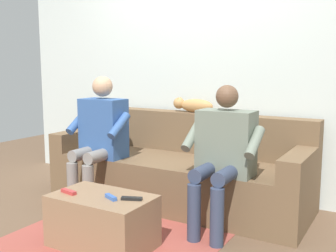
{
  "coord_description": "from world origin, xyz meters",
  "views": [
    {
      "loc": [
        -1.76,
        3.07,
        1.26
      ],
      "look_at": [
        0.0,
        0.06,
        0.74
      ],
      "focal_mm": 42.96,
      "sensor_mm": 36.0,
      "label": 1
    }
  ],
  "objects_px": {
    "couch": "(179,171)",
    "person_right_seated": "(100,133)",
    "person_left_seated": "(223,150)",
    "remote_blue": "(111,197)",
    "cat_on_backrest": "(193,105)",
    "coffee_table": "(102,221)",
    "remote_red": "(69,192)",
    "remote_black": "(132,199)"
  },
  "relations": [
    {
      "from": "couch",
      "to": "person_right_seated",
      "type": "distance_m",
      "value": 0.82
    },
    {
      "from": "person_left_seated",
      "to": "remote_blue",
      "type": "xyz_separation_m",
      "value": [
        0.51,
        0.73,
        -0.25
      ]
    },
    {
      "from": "couch",
      "to": "cat_on_backrest",
      "type": "relative_size",
      "value": 4.19
    },
    {
      "from": "coffee_table",
      "to": "cat_on_backrest",
      "type": "distance_m",
      "value": 1.57
    },
    {
      "from": "cat_on_backrest",
      "to": "remote_red",
      "type": "relative_size",
      "value": 4.14
    },
    {
      "from": "couch",
      "to": "coffee_table",
      "type": "relative_size",
      "value": 3.36
    },
    {
      "from": "remote_black",
      "to": "cat_on_backrest",
      "type": "bearing_deg",
      "value": 76.75
    },
    {
      "from": "couch",
      "to": "remote_blue",
      "type": "bearing_deg",
      "value": 95.07
    },
    {
      "from": "cat_on_backrest",
      "to": "remote_blue",
      "type": "height_order",
      "value": "cat_on_backrest"
    },
    {
      "from": "coffee_table",
      "to": "remote_blue",
      "type": "height_order",
      "value": "remote_blue"
    },
    {
      "from": "remote_black",
      "to": "coffee_table",
      "type": "bearing_deg",
      "value": 164.5
    },
    {
      "from": "couch",
      "to": "person_left_seated",
      "type": "xyz_separation_m",
      "value": [
        -0.61,
        0.42,
        0.34
      ]
    },
    {
      "from": "couch",
      "to": "coffee_table",
      "type": "bearing_deg",
      "value": 90.0
    },
    {
      "from": "coffee_table",
      "to": "remote_blue",
      "type": "relative_size",
      "value": 5.93
    },
    {
      "from": "coffee_table",
      "to": "remote_black",
      "type": "bearing_deg",
      "value": -172.5
    },
    {
      "from": "person_left_seated",
      "to": "remote_blue",
      "type": "distance_m",
      "value": 0.92
    },
    {
      "from": "person_left_seated",
      "to": "cat_on_backrest",
      "type": "height_order",
      "value": "person_left_seated"
    },
    {
      "from": "person_left_seated",
      "to": "cat_on_backrest",
      "type": "distance_m",
      "value": 0.96
    },
    {
      "from": "remote_red",
      "to": "remote_blue",
      "type": "height_order",
      "value": "same"
    },
    {
      "from": "person_right_seated",
      "to": "person_left_seated",
      "type": "bearing_deg",
      "value": 179.42
    },
    {
      "from": "cat_on_backrest",
      "to": "remote_black",
      "type": "relative_size",
      "value": 4.02
    },
    {
      "from": "cat_on_backrest",
      "to": "remote_black",
      "type": "distance_m",
      "value": 1.48
    },
    {
      "from": "couch",
      "to": "coffee_table",
      "type": "height_order",
      "value": "couch"
    },
    {
      "from": "cat_on_backrest",
      "to": "remote_black",
      "type": "height_order",
      "value": "cat_on_backrest"
    },
    {
      "from": "remote_blue",
      "to": "couch",
      "type": "bearing_deg",
      "value": -61.04
    },
    {
      "from": "person_left_seated",
      "to": "cat_on_backrest",
      "type": "relative_size",
      "value": 1.96
    },
    {
      "from": "person_right_seated",
      "to": "remote_blue",
      "type": "xyz_separation_m",
      "value": [
        -0.71,
        0.74,
        -0.27
      ]
    },
    {
      "from": "couch",
      "to": "remote_black",
      "type": "height_order",
      "value": "couch"
    },
    {
      "from": "person_left_seated",
      "to": "cat_on_backrest",
      "type": "bearing_deg",
      "value": -48.9
    },
    {
      "from": "coffee_table",
      "to": "remote_red",
      "type": "xyz_separation_m",
      "value": [
        0.23,
        0.08,
        0.2
      ]
    },
    {
      "from": "coffee_table",
      "to": "remote_blue",
      "type": "bearing_deg",
      "value": 165.35
    },
    {
      "from": "person_right_seated",
      "to": "remote_blue",
      "type": "height_order",
      "value": "person_right_seated"
    },
    {
      "from": "coffee_table",
      "to": "person_right_seated",
      "type": "relative_size",
      "value": 0.61
    },
    {
      "from": "person_left_seated",
      "to": "remote_blue",
      "type": "height_order",
      "value": "person_left_seated"
    },
    {
      "from": "couch",
      "to": "remote_black",
      "type": "relative_size",
      "value": 16.85
    },
    {
      "from": "couch",
      "to": "remote_red",
      "type": "height_order",
      "value": "couch"
    },
    {
      "from": "person_right_seated",
      "to": "cat_on_backrest",
      "type": "bearing_deg",
      "value": -131.51
    },
    {
      "from": "cat_on_backrest",
      "to": "remote_red",
      "type": "distance_m",
      "value": 1.58
    },
    {
      "from": "coffee_table",
      "to": "remote_black",
      "type": "distance_m",
      "value": 0.31
    },
    {
      "from": "coffee_table",
      "to": "cat_on_backrest",
      "type": "xyz_separation_m",
      "value": [
        0.0,
        -1.4,
        0.7
      ]
    },
    {
      "from": "couch",
      "to": "remote_red",
      "type": "xyz_separation_m",
      "value": [
        0.23,
        1.2,
        0.09
      ]
    },
    {
      "from": "person_right_seated",
      "to": "cat_on_backrest",
      "type": "height_order",
      "value": "person_right_seated"
    }
  ]
}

